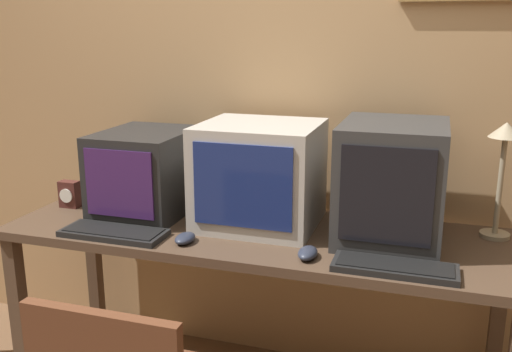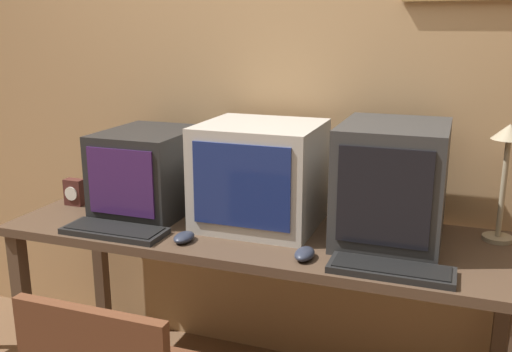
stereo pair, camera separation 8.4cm
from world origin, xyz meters
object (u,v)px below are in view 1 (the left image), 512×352
at_px(mouse_near_keyboard, 185,238).
at_px(desk_lamp, 504,155).
at_px(keyboard_side, 395,267).
at_px(desk_clock, 69,194).
at_px(monitor_left, 146,172).
at_px(monitor_center, 260,174).
at_px(mouse_far_corner, 308,253).
at_px(keyboard_main, 114,233).
at_px(monitor_right, 392,182).

xyz_separation_m(mouse_near_keyboard, desk_lamp, (1.09, 0.41, 0.30)).
relative_size(keyboard_side, mouse_near_keyboard, 3.76).
xyz_separation_m(desk_clock, desk_lamp, (1.75, 0.17, 0.26)).
xyz_separation_m(mouse_near_keyboard, desk_clock, (-0.66, 0.24, 0.04)).
xyz_separation_m(monitor_left, keyboard_side, (1.06, -0.31, -0.16)).
relative_size(monitor_center, mouse_near_keyboard, 4.29).
distance_m(keyboard_side, desk_clock, 1.44).
height_order(monitor_center, desk_lamp, desk_lamp).
relative_size(monitor_center, mouse_far_corner, 4.10).
relative_size(keyboard_main, mouse_far_corner, 3.60).
distance_m(monitor_left, mouse_far_corner, 0.83).
bearing_deg(desk_lamp, mouse_near_keyboard, -159.35).
height_order(monitor_right, keyboard_side, monitor_right).
bearing_deg(keyboard_main, keyboard_side, -0.45).
height_order(keyboard_side, mouse_near_keyboard, mouse_near_keyboard).
bearing_deg(keyboard_main, desk_clock, 145.63).
bearing_deg(keyboard_main, monitor_center, 32.06).
xyz_separation_m(monitor_right, desk_clock, (-1.37, -0.04, -0.16)).
distance_m(monitor_center, keyboard_main, 0.61).
relative_size(monitor_left, mouse_near_keyboard, 4.15).
relative_size(mouse_near_keyboard, mouse_far_corner, 0.96).
xyz_separation_m(monitor_right, desk_lamp, (0.38, 0.13, 0.10)).
distance_m(monitor_center, monitor_right, 0.51).
bearing_deg(mouse_far_corner, monitor_left, 159.39).
bearing_deg(keyboard_main, monitor_right, 16.58).
height_order(mouse_far_corner, desk_lamp, desk_lamp).
distance_m(desk_clock, desk_lamp, 1.78).
distance_m(monitor_right, mouse_far_corner, 0.43).
bearing_deg(monitor_left, desk_lamp, 5.30).
distance_m(monitor_center, mouse_near_keyboard, 0.40).
bearing_deg(monitor_left, desk_clock, -173.25).
bearing_deg(desk_clock, keyboard_side, -10.53).
xyz_separation_m(monitor_left, monitor_right, (1.01, -0.00, 0.04)).
height_order(monitor_right, keyboard_main, monitor_right).
bearing_deg(monitor_left, mouse_far_corner, -20.61).
xyz_separation_m(keyboard_main, mouse_near_keyboard, (0.29, 0.02, 0.00)).
distance_m(mouse_far_corner, desk_lamp, 0.81).
bearing_deg(desk_lamp, monitor_left, -174.70).
bearing_deg(desk_lamp, monitor_right, -161.21).
height_order(mouse_near_keyboard, desk_clock, desk_clock).
bearing_deg(mouse_near_keyboard, desk_lamp, 20.65).
distance_m(keyboard_main, mouse_near_keyboard, 0.29).
height_order(monitor_left, keyboard_main, monitor_left).
xyz_separation_m(keyboard_side, mouse_near_keyboard, (-0.75, 0.02, 0.00)).
bearing_deg(mouse_near_keyboard, monitor_center, 55.60).
bearing_deg(monitor_center, desk_clock, -176.70).
xyz_separation_m(monitor_right, keyboard_main, (-1.00, -0.30, -0.21)).
relative_size(keyboard_main, mouse_near_keyboard, 3.77).
bearing_deg(monitor_right, keyboard_main, -163.42).
height_order(keyboard_side, mouse_far_corner, mouse_far_corner).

